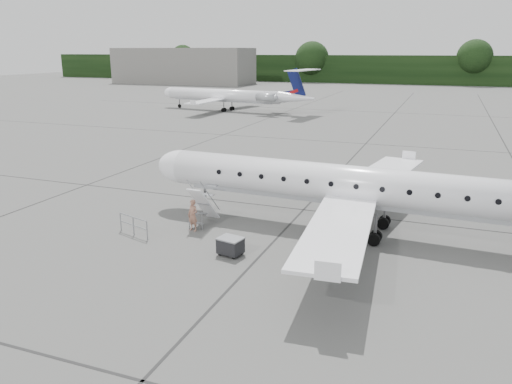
% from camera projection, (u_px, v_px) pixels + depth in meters
% --- Properties ---
extents(ground, '(320.00, 320.00, 0.00)m').
position_uv_depth(ground, '(367.00, 263.00, 22.78)').
color(ground, '#5C5C5A').
rests_on(ground, ground).
extents(treeline, '(260.00, 4.00, 8.00)m').
position_uv_depth(treeline, '(441.00, 70.00, 138.49)').
color(treeline, black).
rests_on(treeline, ground).
extents(terminal_building, '(40.00, 14.00, 10.00)m').
position_uv_depth(terminal_building, '(183.00, 66.00, 144.26)').
color(terminal_building, slate).
rests_on(terminal_building, ground).
extents(main_regional_jet, '(28.91, 21.49, 7.16)m').
position_uv_depth(main_regional_jet, '(364.00, 167.00, 25.51)').
color(main_regional_jet, white).
rests_on(main_regional_jet, ground).
extents(airstair, '(0.95, 2.12, 2.24)m').
position_uv_depth(airstair, '(204.00, 205.00, 27.56)').
color(airstair, white).
rests_on(airstair, ground).
extents(passenger, '(0.71, 0.56, 1.73)m').
position_uv_depth(passenger, '(193.00, 215.00, 26.59)').
color(passenger, '#986653').
rests_on(passenger, ground).
extents(safety_railing, '(2.12, 0.76, 1.00)m').
position_uv_depth(safety_railing, '(134.00, 226.00, 26.03)').
color(safety_railing, gray).
rests_on(safety_railing, ground).
extents(baggage_cart, '(1.22, 1.06, 0.93)m').
position_uv_depth(baggage_cart, '(230.00, 246.00, 23.48)').
color(baggage_cart, black).
rests_on(baggage_cart, ground).
extents(bg_regional_left, '(28.15, 21.98, 6.78)m').
position_uv_depth(bg_regional_left, '(223.00, 89.00, 79.18)').
color(bg_regional_left, white).
rests_on(bg_regional_left, ground).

